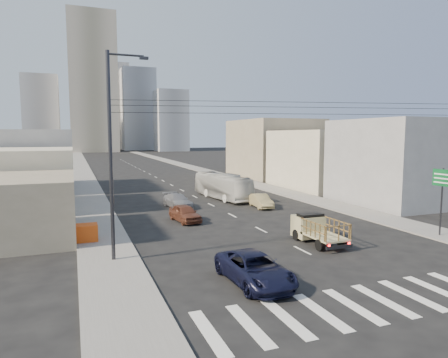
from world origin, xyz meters
TOP-DOWN VIEW (x-y plane):
  - ground at (0.00, 0.00)m, footprint 420.00×420.00m
  - sidewalk_left at (-11.75, 70.00)m, footprint 3.50×180.00m
  - sidewalk_right at (11.75, 70.00)m, footprint 3.50×180.00m
  - crosswalk at (0.02, -6.00)m, footprint 18.59×3.80m
  - lane_dashes at (0.00, 53.00)m, footprint 0.15×104.00m
  - flatbed_pickup at (1.81, 3.11)m, footprint 1.95×4.41m
  - navy_pickup at (-5.29, -2.09)m, footprint 2.69×5.44m
  - city_bus at (2.60, 23.51)m, footprint 3.65×10.64m
  - sedan_brown at (-4.76, 13.00)m, footprint 2.23×4.38m
  - sedan_tan at (4.24, 16.74)m, footprint 1.80×4.20m
  - sedan_grey at (-3.70, 19.71)m, footprint 2.52×4.94m
  - green_sign at (11.16, 1.50)m, footprint 0.18×1.60m
  - streetlamp_left at (-11.39, 4.00)m, footprint 2.36×0.25m
  - overhead_wires at (0.00, 1.50)m, footprint 23.01×5.02m
  - crate_stack at (-13.00, 8.89)m, footprint 1.80×1.20m
  - bldg_right_near at (19.00, 14.00)m, footprint 10.00×12.00m
  - bldg_right_mid at (19.50, 28.00)m, footprint 11.00×14.00m
  - bldg_right_far at (20.00, 44.00)m, footprint 12.00×16.00m
  - bldg_left_near at (-18.00, 12.00)m, footprint 9.00×10.00m
  - bldg_left_mid at (-19.00, 24.00)m, footprint 11.00×12.00m
  - bldg_left_far at (-19.50, 39.00)m, footprint 12.00×16.00m
  - high_rise_tower at (-4.00, 170.00)m, footprint 20.00×20.00m
  - midrise_ne at (18.00, 185.00)m, footprint 16.00×16.00m
  - midrise_nw at (-26.00, 180.00)m, footprint 15.00×15.00m
  - midrise_back at (6.00, 200.00)m, footprint 18.00×18.00m
  - midrise_east at (30.00, 165.00)m, footprint 14.00×14.00m

SIDE VIEW (x-z plane):
  - ground at x=0.00m, z-range 0.00..0.00m
  - lane_dashes at x=0.00m, z-range 0.00..0.01m
  - crosswalk at x=0.02m, z-range 0.00..0.01m
  - sidewalk_left at x=-11.75m, z-range 0.00..0.12m
  - sidewalk_right at x=11.75m, z-range 0.00..0.12m
  - sedan_tan at x=4.24m, z-range 0.00..1.35m
  - sedan_grey at x=-3.70m, z-range 0.00..1.37m
  - crate_stack at x=-13.00m, z-range 0.12..1.26m
  - sedan_brown at x=-4.76m, z-range 0.00..1.43m
  - navy_pickup at x=-5.29m, z-range 0.00..1.48m
  - flatbed_pickup at x=1.81m, z-range 0.14..2.04m
  - city_bus at x=2.60m, z-range 0.00..2.90m
  - bldg_left_near at x=-18.00m, z-range 0.00..4.40m
  - bldg_left_mid at x=-19.00m, z-range 0.00..6.00m
  - green_sign at x=11.16m, z-range 1.24..6.24m
  - bldg_right_mid at x=19.50m, z-range 0.00..8.00m
  - bldg_left_far at x=-19.50m, z-range 0.00..8.00m
  - bldg_right_near at x=19.00m, z-range 0.00..9.00m
  - bldg_right_far at x=20.00m, z-range 0.00..10.00m
  - streetlamp_left at x=-11.39m, z-range 0.44..12.44m
  - overhead_wires at x=0.00m, z-range 8.60..9.33m
  - midrise_east at x=30.00m, z-range 0.00..28.00m
  - midrise_nw at x=-26.00m, z-range 0.00..34.00m
  - midrise_ne at x=18.00m, z-range 0.00..40.00m
  - midrise_back at x=6.00m, z-range 0.00..44.00m
  - high_rise_tower at x=-4.00m, z-range 0.00..60.00m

